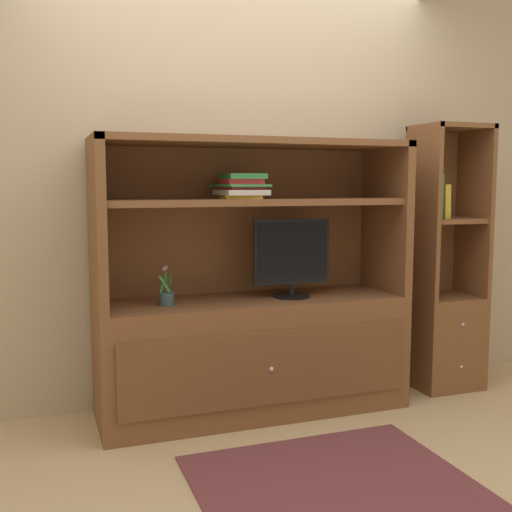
% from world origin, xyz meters
% --- Properties ---
extents(ground_plane, '(8.00, 8.00, 0.00)m').
position_xyz_m(ground_plane, '(0.00, 0.00, 0.00)').
color(ground_plane, tan).
extents(painted_rear_wall, '(6.00, 0.10, 2.80)m').
position_xyz_m(painted_rear_wall, '(0.00, 0.75, 1.40)').
color(painted_rear_wall, tan).
rests_on(painted_rear_wall, ground_plane).
extents(area_rug, '(1.20, 1.04, 0.01)m').
position_xyz_m(area_rug, '(0.03, -0.60, 0.01)').
color(area_rug, brown).
rests_on(area_rug, ground_plane).
extents(media_console, '(1.76, 0.58, 1.56)m').
position_xyz_m(media_console, '(0.00, 0.41, 0.50)').
color(media_console, brown).
rests_on(media_console, ground_plane).
extents(tv_monitor, '(0.46, 0.22, 0.45)m').
position_xyz_m(tv_monitor, '(0.23, 0.37, 0.90)').
color(tv_monitor, black).
rests_on(tv_monitor, media_console).
extents(potted_plant, '(0.08, 0.09, 0.23)m').
position_xyz_m(potted_plant, '(-0.51, 0.36, 0.71)').
color(potted_plant, '#384C56').
rests_on(potted_plant, media_console).
extents(magazine_stack, '(0.27, 0.35, 0.14)m').
position_xyz_m(magazine_stack, '(-0.07, 0.40, 1.30)').
color(magazine_stack, gold).
rests_on(magazine_stack, media_console).
extents(bookshelf_tall, '(0.42, 0.37, 1.68)m').
position_xyz_m(bookshelf_tall, '(1.31, 0.41, 0.57)').
color(bookshelf_tall, brown).
rests_on(bookshelf_tall, ground_plane).
extents(upright_book_row, '(0.11, 0.18, 0.28)m').
position_xyz_m(upright_book_row, '(1.21, 0.40, 1.22)').
color(upright_book_row, '#2D519E').
rests_on(upright_book_row, bookshelf_tall).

